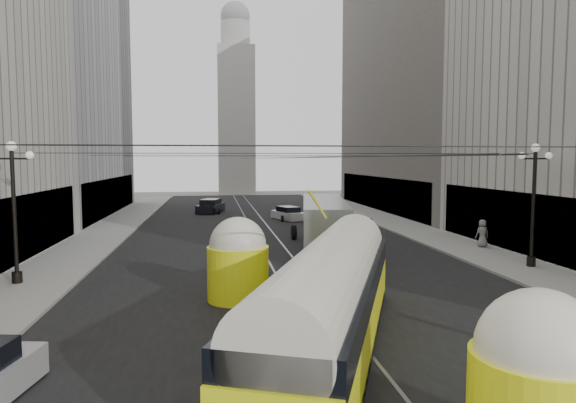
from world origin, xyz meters
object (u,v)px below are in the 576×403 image
object	(u,v)px
streetcar	(331,297)
city_bus	(324,222)
pedestrian_crossing_a	(330,371)
pedestrian_sidewalk_right	(482,233)

from	to	relation	value
streetcar	city_bus	size ratio (longest dim) A/B	1.17
streetcar	pedestrian_crossing_a	bearing A→B (deg)	-103.45
pedestrian_crossing_a	city_bus	bearing A→B (deg)	-7.33
city_bus	streetcar	bearing A→B (deg)	-101.51
pedestrian_crossing_a	pedestrian_sidewalk_right	distance (m)	23.60
city_bus	pedestrian_crossing_a	distance (m)	20.83
city_bus	pedestrian_sidewalk_right	distance (m)	10.09
streetcar	city_bus	distance (m)	17.59
streetcar	pedestrian_sidewalk_right	bearing A→B (deg)	49.42
pedestrian_crossing_a	pedestrian_sidewalk_right	size ratio (longest dim) A/B	0.94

